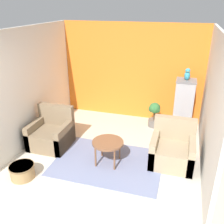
# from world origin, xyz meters

# --- Properties ---
(ground_plane) EXTENTS (20.00, 20.00, 0.00)m
(ground_plane) POSITION_xyz_m (0.00, 0.00, 0.00)
(ground_plane) COLOR beige
(ground_plane) RESTS_ON ground
(wall_back_accent) EXTENTS (3.79, 0.06, 2.50)m
(wall_back_accent) POSITION_xyz_m (0.00, 3.62, 1.25)
(wall_back_accent) COLOR orange
(wall_back_accent) RESTS_ON ground_plane
(wall_left) EXTENTS (0.06, 3.59, 2.50)m
(wall_left) POSITION_xyz_m (-1.87, 1.80, 1.25)
(wall_left) COLOR silver
(wall_left) RESTS_ON ground_plane
(wall_right) EXTENTS (0.06, 3.59, 2.50)m
(wall_right) POSITION_xyz_m (1.87, 1.80, 1.25)
(wall_right) COLOR silver
(wall_right) RESTS_ON ground_plane
(area_rug) EXTENTS (2.12, 1.49, 0.01)m
(area_rug) POSITION_xyz_m (0.07, 1.27, 0.01)
(area_rug) COLOR slate
(area_rug) RESTS_ON ground_plane
(coffee_table) EXTENTS (0.61, 0.61, 0.49)m
(coffee_table) POSITION_xyz_m (0.07, 1.27, 0.43)
(coffee_table) COLOR brown
(coffee_table) RESTS_ON ground_plane
(armchair_left) EXTENTS (0.82, 0.78, 0.87)m
(armchair_left) POSITION_xyz_m (-1.32, 1.56, 0.28)
(armchair_left) COLOR #7A664C
(armchair_left) RESTS_ON ground_plane
(armchair_right) EXTENTS (0.82, 0.78, 0.87)m
(armchair_right) POSITION_xyz_m (1.28, 1.65, 0.28)
(armchair_right) COLOR #9E896B
(armchair_right) RESTS_ON ground_plane
(birdcage) EXTENTS (0.52, 0.52, 1.29)m
(birdcage) POSITION_xyz_m (1.40, 3.15, 0.63)
(birdcage) COLOR slate
(birdcage) RESTS_ON ground_plane
(parrot) EXTENTS (0.13, 0.24, 0.29)m
(parrot) POSITION_xyz_m (1.40, 3.15, 1.42)
(parrot) COLOR teal
(parrot) RESTS_ON birdcage
(potted_plant) EXTENTS (0.30, 0.29, 0.65)m
(potted_plant) POSITION_xyz_m (0.72, 3.13, 0.36)
(potted_plant) COLOR #66605B
(potted_plant) RESTS_ON ground_plane
(wicker_basket) EXTENTS (0.45, 0.45, 0.26)m
(wicker_basket) POSITION_xyz_m (-1.28, 0.40, 0.14)
(wicker_basket) COLOR #A37F51
(wicker_basket) RESTS_ON ground_plane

